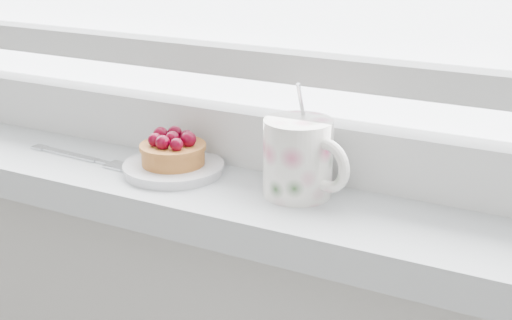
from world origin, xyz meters
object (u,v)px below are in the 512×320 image
Objects in this scene: raspberry_tart at (173,150)px; saucer at (174,168)px; fork at (87,159)px; floral_mug at (300,157)px.

saucer is at bearing -22.13° from raspberry_tart.
fork is (-0.13, -0.01, -0.03)m from raspberry_tart.
saucer is at bearing -177.46° from floral_mug.
raspberry_tart reaches higher than saucer.
saucer is 0.13m from fork.
raspberry_tart is 0.41× the size of fork.
floral_mug is (0.17, 0.01, 0.04)m from saucer.
fork is (-0.29, -0.02, -0.04)m from floral_mug.
fork is (-0.13, -0.01, -0.00)m from saucer.
raspberry_tart reaches higher than fork.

